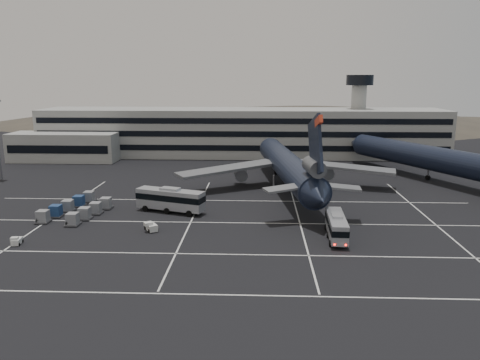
# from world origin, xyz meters

# --- Properties ---
(ground) EXTENTS (260.00, 260.00, 0.00)m
(ground) POSITION_xyz_m (0.00, 0.00, 0.00)
(ground) COLOR black
(ground) RESTS_ON ground
(lane_markings) EXTENTS (90.00, 55.62, 0.01)m
(lane_markings) POSITION_xyz_m (0.95, 0.72, 0.01)
(lane_markings) COLOR silver
(lane_markings) RESTS_ON ground
(terminal) EXTENTS (125.00, 26.00, 24.00)m
(terminal) POSITION_xyz_m (-2.95, 71.14, 6.93)
(terminal) COLOR gray
(terminal) RESTS_ON ground
(hills) EXTENTS (352.00, 180.00, 44.00)m
(hills) POSITION_xyz_m (17.99, 170.00, -12.07)
(hills) COLOR #38332B
(hills) RESTS_ON ground
(trijet_main) EXTENTS (47.08, 57.66, 18.08)m
(trijet_main) POSITION_xyz_m (11.28, 26.79, 5.25)
(trijet_main) COLOR black
(trijet_main) RESTS_ON ground
(trijet_far) EXTENTS (33.52, 53.43, 18.08)m
(trijet_far) POSITION_xyz_m (44.94, 37.61, 5.43)
(trijet_far) COLOR black
(trijet_far) RESTS_ON ground
(bus_near) EXTENTS (3.08, 10.63, 3.71)m
(bus_near) POSITION_xyz_m (16.75, -2.74, 2.03)
(bus_near) COLOR #9C9FA4
(bus_near) RESTS_ON ground
(bus_far) EXTENTS (12.77, 6.79, 4.42)m
(bus_far) POSITION_xyz_m (-10.39, 9.85, 2.42)
(bus_far) COLOR #9C9FA4
(bus_far) RESTS_ON ground
(tug_a) EXTENTS (1.43, 2.09, 1.24)m
(tug_a) POSITION_xyz_m (-29.35, -7.49, 0.55)
(tug_a) COLOR silver
(tug_a) RESTS_ON ground
(tug_b) EXTENTS (2.56, 2.82, 1.56)m
(tug_b) POSITION_xyz_m (-11.46, -0.68, 0.69)
(tug_b) COLOR silver
(tug_b) RESTS_ON ground
(uld_cluster) EXTENTS (10.30, 17.19, 2.07)m
(uld_cluster) POSITION_xyz_m (-26.48, 8.08, 1.01)
(uld_cluster) COLOR #2D2D30
(uld_cluster) RESTS_ON ground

